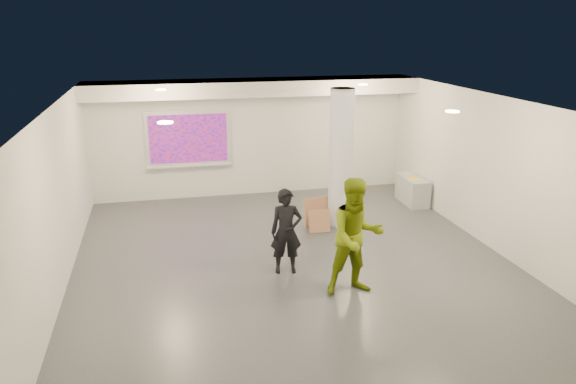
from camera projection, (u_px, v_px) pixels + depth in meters
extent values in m
cube|color=#373A3F|center=(293.00, 261.00, 10.56)|extent=(8.00, 9.00, 0.01)
cube|color=white|center=(293.00, 102.00, 9.68)|extent=(8.00, 9.00, 0.01)
cube|color=silver|center=(252.00, 137.00, 14.31)|extent=(8.00, 0.01, 3.00)
cube|color=silver|center=(393.00, 301.00, 5.93)|extent=(8.00, 0.01, 3.00)
cube|color=silver|center=(58.00, 200.00, 9.25)|extent=(0.01, 9.00, 3.00)
cube|color=silver|center=(491.00, 172.00, 10.98)|extent=(0.01, 9.00, 3.00)
cube|color=silver|center=(254.00, 87.00, 13.41)|extent=(8.00, 1.10, 0.36)
cylinder|color=#F7E587|center=(161.00, 90.00, 11.54)|extent=(0.22, 0.22, 0.02)
cylinder|color=#F7E587|center=(363.00, 85.00, 12.49)|extent=(0.22, 0.22, 0.02)
cylinder|color=#F7E587|center=(165.00, 122.00, 7.81)|extent=(0.22, 0.22, 0.02)
cylinder|color=#F7E587|center=(452.00, 111.00, 8.77)|extent=(0.22, 0.22, 0.02)
cylinder|color=white|center=(341.00, 158.00, 12.12)|extent=(0.52, 0.52, 3.00)
cube|color=silver|center=(188.00, 138.00, 13.91)|extent=(2.10, 0.06, 1.40)
cube|color=#000CB8|center=(188.00, 139.00, 13.87)|extent=(1.90, 0.01, 1.20)
cube|color=silver|center=(190.00, 166.00, 14.06)|extent=(2.10, 0.08, 0.04)
cube|color=#9EA0A3|center=(412.00, 190.00, 13.87)|extent=(0.52, 1.15, 0.66)
cube|color=silver|center=(416.00, 180.00, 13.52)|extent=(0.29, 0.33, 0.02)
cube|color=yellow|center=(413.00, 178.00, 13.69)|extent=(0.27, 0.32, 0.03)
cube|color=#9F6F4C|center=(317.00, 211.00, 12.37)|extent=(0.60, 0.26, 0.63)
cube|color=#9F6F4C|center=(319.00, 221.00, 11.97)|extent=(0.46, 0.19, 0.49)
imported|color=black|center=(286.00, 231.00, 9.91)|extent=(0.61, 0.44, 1.54)
imported|color=olive|center=(356.00, 237.00, 9.10)|extent=(0.98, 0.78, 1.96)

